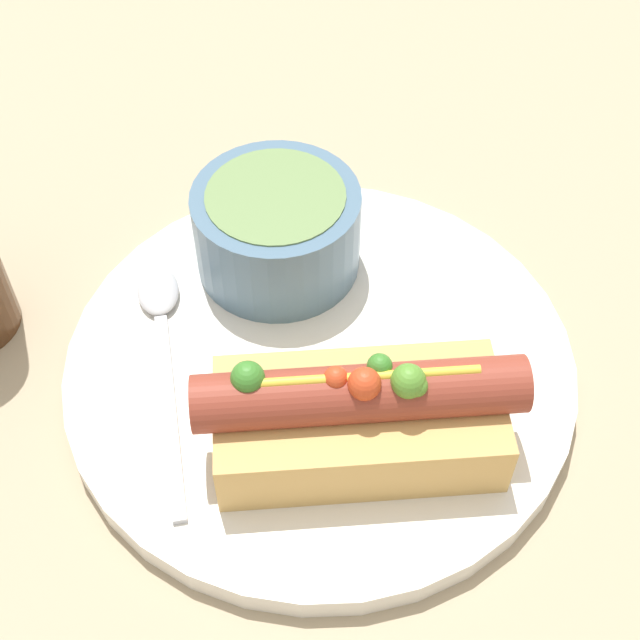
% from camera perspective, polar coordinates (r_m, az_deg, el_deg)
% --- Properties ---
extents(ground_plane, '(4.00, 4.00, 0.00)m').
position_cam_1_polar(ground_plane, '(0.52, 0.00, -3.46)').
color(ground_plane, tan).
extents(dinner_plate, '(0.29, 0.29, 0.02)m').
position_cam_1_polar(dinner_plate, '(0.52, 0.00, -2.93)').
color(dinner_plate, white).
rests_on(dinner_plate, ground_plane).
extents(hot_dog, '(0.17, 0.11, 0.07)m').
position_cam_1_polar(hot_dog, '(0.45, 2.31, -6.10)').
color(hot_dog, tan).
rests_on(hot_dog, dinner_plate).
extents(soup_bowl, '(0.10, 0.10, 0.06)m').
position_cam_1_polar(soup_bowl, '(0.54, -3.02, 5.96)').
color(soup_bowl, slate).
rests_on(soup_bowl, dinner_plate).
extents(spoon, '(0.04, 0.17, 0.01)m').
position_cam_1_polar(spoon, '(0.53, -10.12, -0.32)').
color(spoon, '#B7B7BC').
rests_on(spoon, dinner_plate).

